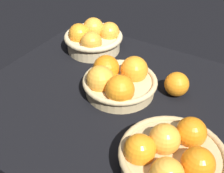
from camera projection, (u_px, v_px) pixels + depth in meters
market_tray at (118, 104)px, 91.57cm from camera, size 84.00×72.00×3.00cm
basket_near_right at (172, 157)px, 67.68cm from camera, size 24.53×24.53×10.92cm
basket_far_left at (93, 39)px, 111.02cm from camera, size 21.33×21.33×11.72cm
basket_center at (118, 81)px, 91.33cm from camera, size 22.54×22.54×10.34cm
loose_orange_front_gap at (177, 84)px, 90.71cm from camera, size 7.36×7.36×7.36cm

